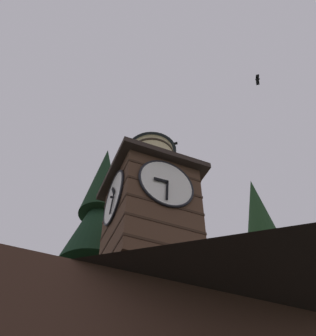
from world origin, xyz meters
The scene contains 3 objects.
clock_tower centered at (-0.51, -0.22, 11.66)m, with size 3.72×3.72×7.91m.
flying_bird_high centered at (-2.72, -2.43, 18.70)m, with size 0.53×0.41×0.14m.
flying_bird_low centered at (-5.23, 2.74, 19.49)m, with size 0.50×0.62×0.15m.
Camera 1 is at (4.00, 11.23, 1.50)m, focal length 42.68 mm.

